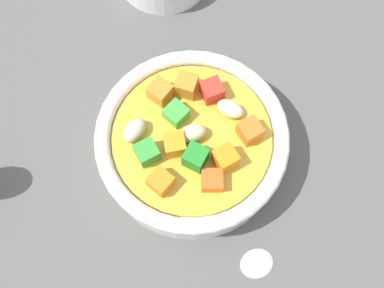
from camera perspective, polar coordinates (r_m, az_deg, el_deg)
The scene contains 2 objects.
ground_plane at distance 45.49cm, azimuth 0.00°, elevation -1.39°, with size 140.00×140.00×2.00cm, color #565451.
soup_bowl_main at distance 42.00cm, azimuth -0.02°, elevation 0.22°, with size 17.32×17.32×6.21cm.
Camera 1 is at (8.41, 11.75, 42.13)cm, focal length 43.07 mm.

